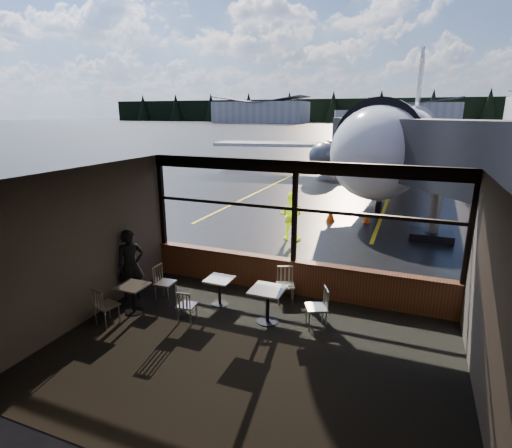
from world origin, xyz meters
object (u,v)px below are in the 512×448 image
Objects in this scene: jet_bridge at (442,179)px; cafe_table_near at (268,306)px; passenger at (131,265)px; chair_near_e at (316,308)px; cone_extra at (367,217)px; chair_mid_w at (165,283)px; cone_wing at (297,172)px; cafe_table_left at (133,299)px; ground_crew at (291,216)px; cafe_table_mid at (220,292)px; chair_left_s at (107,306)px; chair_mid_s at (187,306)px; airliner at (408,99)px; chair_near_n at (285,286)px; cone_nose at (331,215)px.

cafe_table_near is (-3.70, -7.18, -2.04)m from jet_bridge.
cafe_table_near is 0.45× the size of passenger.
chair_near_e is 2.13× the size of cone_extra.
chair_mid_w is 22.25m from cone_wing.
ground_crew is (1.78, 6.95, 0.55)m from cafe_table_left.
cafe_table_left is 4.31m from chair_near_e.
cafe_table_left is 1.58× the size of cone_extra.
cafe_table_mid reaches higher than cone_extra.
cone_wing is at bearing -174.17° from chair_mid_w.
chair_left_s is (-3.32, -1.42, 0.05)m from cafe_table_near.
cafe_table_left is 0.88× the size of chair_mid_s.
cone_extra is (4.19, 10.48, -0.13)m from cafe_table_left.
airliner is 20.05× the size of ground_crew.
chair_mid_s is at bearing 38.45° from chair_left_s.
cafe_table_near is 3.21m from cafe_table_left.
chair_near_e is at bearing 12.36° from cafe_table_left.
passenger is at bearing -3.06° from chair_near_n.
cone_nose is 13.91m from cone_wing.
passenger reaches higher than cone_extra.
chair_left_s is at bearing -160.13° from chair_mid_s.
chair_near_n is (-1.80, -22.46, -5.10)m from airliner.
chair_near_e is (-2.61, -7.00, -1.97)m from jet_bridge.
jet_bridge is 10.66m from cafe_table_left.
cafe_table_near is 0.88× the size of chair_mid_w.
ground_crew reaches higher than cafe_table_near.
jet_bridge is 9.74m from chair_mid_s.
airliner reaches higher than chair_near_e.
ground_crew reaches higher than chair_mid_s.
cafe_table_mid is at bearing 164.93° from cafe_table_near.
chair_near_e is (-0.79, -23.37, -5.08)m from airliner.
chair_mid_s is 0.44× the size of ground_crew.
chair_near_n is 0.99× the size of chair_left_s.
cone_nose is (1.28, 9.91, -0.11)m from chair_mid_s.
chair_near_e is 4.72m from passenger.
chair_near_n is at bearing 23.23° from chair_near_e.
cone_extra is (2.40, 3.53, -0.68)m from ground_crew.
chair_near_e is 1.02× the size of chair_mid_w.
cafe_table_near reaches higher than cone_extra.
chair_near_n reaches higher than cafe_table_left.
chair_mid_s is 1.78m from chair_left_s.
jet_bridge reaches higher than cafe_table_near.
airliner is 45.57× the size of chair_mid_s.
chair_near_e reaches higher than chair_left_s.
airliner is 71.61× the size of cone_wing.
chair_mid_s is 23.15m from cone_wing.
cafe_table_near reaches higher than chair_mid_s.
chair_mid_s is 1.57× the size of cone_wing.
passenger is 9.96m from cone_nose.
cafe_table_near is 22.86m from cone_wing.
cone_wing is (-2.01, 22.32, -0.67)m from passenger.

